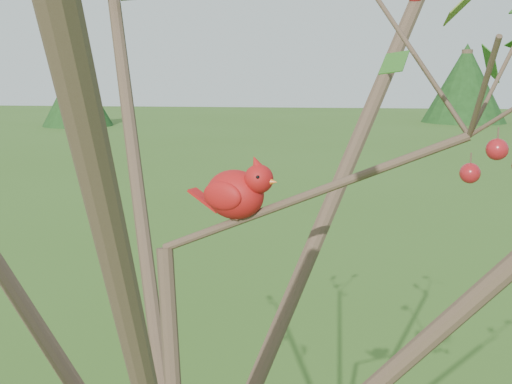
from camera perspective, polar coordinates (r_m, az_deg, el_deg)
crabapple_tree at (r=1.20m, az=-6.42°, el=1.19°), size 2.35×2.05×2.95m
cardinal at (r=1.30m, az=-1.62°, el=-0.02°), size 0.20×0.14×0.15m
distant_trees at (r=25.95m, az=2.73°, el=9.05°), size 43.35×12.97×3.52m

